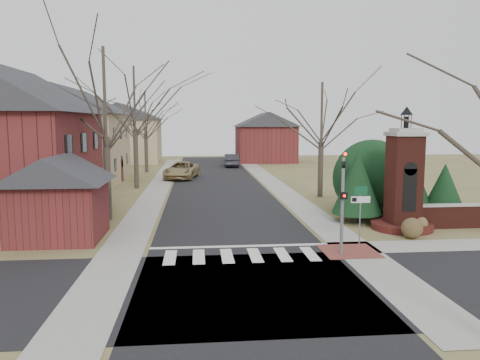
{
  "coord_description": "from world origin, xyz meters",
  "views": [
    {
      "loc": [
        -1.84,
        -18.47,
        5.67
      ],
      "look_at": [
        0.44,
        6.0,
        2.61
      ],
      "focal_mm": 35.0,
      "sensor_mm": 36.0,
      "label": 1
    }
  ],
  "objects": [
    {
      "name": "house_distant_right",
      "position": [
        7.99,
        47.99,
        3.65
      ],
      "size": [
        8.8,
        8.8,
        7.3
      ],
      "color": "maroon",
      "rests_on": "ground"
    },
    {
      "name": "house_brick_left",
      "position": [
        -13.01,
        9.99,
        4.66
      ],
      "size": [
        9.8,
        11.8,
        9.42
      ],
      "color": "maroon",
      "rests_on": "ground"
    },
    {
      "name": "pickup_truck",
      "position": [
        -3.37,
        28.7,
        0.85
      ],
      "size": [
        3.82,
        6.51,
        1.7
      ],
      "primitive_type": "imported",
      "rotation": [
        0.0,
        0.0,
        -0.17
      ],
      "color": "#A08A57",
      "rests_on": "ground"
    },
    {
      "name": "brick_gate_monument",
      "position": [
        9.0,
        4.99,
        2.17
      ],
      "size": [
        3.2,
        3.2,
        6.47
      ],
      "color": "#4D1E16",
      "rests_on": "ground"
    },
    {
      "name": "dry_shrub_right",
      "position": [
        9.7,
        4.37,
        0.4
      ],
      "size": [
        0.8,
        0.8,
        0.8
      ],
      "primitive_type": "sphere",
      "color": "brown",
      "rests_on": "ground"
    },
    {
      "name": "cross_street",
      "position": [
        0.0,
        -3.0,
        0.01
      ],
      "size": [
        120.0,
        8.0,
        0.01
      ],
      "primitive_type": "cube",
      "color": "black",
      "rests_on": "ground"
    },
    {
      "name": "house_distant_left",
      "position": [
        -12.01,
        48.0,
        4.25
      ],
      "size": [
        10.8,
        8.8,
        8.53
      ],
      "color": "tan",
      "rests_on": "ground"
    },
    {
      "name": "bare_tree_0",
      "position": [
        -7.0,
        9.0,
        7.7
      ],
      "size": [
        8.05,
        8.05,
        11.15
      ],
      "color": "#473D33",
      "rests_on": "ground"
    },
    {
      "name": "curb_apron",
      "position": [
        4.8,
        1.0,
        0.01
      ],
      "size": [
        2.4,
        2.4,
        0.02
      ],
      "primitive_type": "cube",
      "color": "brown",
      "rests_on": "ground"
    },
    {
      "name": "bare_tree_2",
      "position": [
        -7.5,
        35.0,
        7.03
      ],
      "size": [
        7.35,
        7.35,
        10.19
      ],
      "color": "#473D33",
      "rests_on": "ground"
    },
    {
      "name": "sidewalk_left",
      "position": [
        -5.2,
        22.0,
        0.01
      ],
      "size": [
        2.0,
        60.0,
        0.02
      ],
      "primitive_type": "cube",
      "color": "gray",
      "rests_on": "ground"
    },
    {
      "name": "bare_tree_3",
      "position": [
        7.5,
        16.0,
        6.69
      ],
      "size": [
        7.0,
        7.0,
        9.7
      ],
      "color": "#473D33",
      "rests_on": "ground"
    },
    {
      "name": "evergreen_near",
      "position": [
        7.2,
        7.0,
        2.3
      ],
      "size": [
        2.8,
        2.8,
        4.1
      ],
      "color": "#473D33",
      "rests_on": "ground"
    },
    {
      "name": "sidewalk_right_main",
      "position": [
        5.2,
        22.0,
        0.01
      ],
      "size": [
        2.0,
        60.0,
        0.02
      ],
      "primitive_type": "cube",
      "color": "gray",
      "rests_on": "ground"
    },
    {
      "name": "ground",
      "position": [
        0.0,
        0.0,
        0.0
      ],
      "size": [
        120.0,
        120.0,
        0.0
      ],
      "primitive_type": "plane",
      "color": "brown",
      "rests_on": "ground"
    },
    {
      "name": "evergreen_mid",
      "position": [
        10.5,
        8.2,
        2.6
      ],
      "size": [
        3.4,
        3.4,
        4.7
      ],
      "color": "#473D33",
      "rests_on": "ground"
    },
    {
      "name": "sign_post",
      "position": [
        5.59,
        1.99,
        1.95
      ],
      "size": [
        0.9,
        0.07,
        2.75
      ],
      "color": "slate",
      "rests_on": "ground"
    },
    {
      "name": "garage_left",
      "position": [
        -8.52,
        4.49,
        2.24
      ],
      "size": [
        4.8,
        4.8,
        4.29
      ],
      "color": "maroon",
      "rests_on": "ground"
    },
    {
      "name": "evergreen_mass",
      "position": [
        9.0,
        9.5,
        2.4
      ],
      "size": [
        4.8,
        4.8,
        4.8
      ],
      "primitive_type": "sphere",
      "color": "black",
      "rests_on": "ground"
    },
    {
      "name": "main_street",
      "position": [
        0.0,
        22.0,
        0.01
      ],
      "size": [
        8.0,
        70.0,
        0.01
      ],
      "primitive_type": "cube",
      "color": "black",
      "rests_on": "ground"
    },
    {
      "name": "stop_bar",
      "position": [
        0.0,
        2.3,
        0.01
      ],
      "size": [
        8.0,
        0.35,
        0.02
      ],
      "primitive_type": "cube",
      "color": "silver",
      "rests_on": "ground"
    },
    {
      "name": "distant_car",
      "position": [
        2.58,
        40.76,
        0.82
      ],
      "size": [
        1.84,
        4.99,
        1.63
      ],
      "primitive_type": "imported",
      "rotation": [
        0.0,
        0.0,
        3.12
      ],
      "color": "#2D2F34",
      "rests_on": "ground"
    },
    {
      "name": "house_stucco_left",
      "position": [
        -13.5,
        27.0,
        4.59
      ],
      "size": [
        9.8,
        12.8,
        9.28
      ],
      "color": "tan",
      "rests_on": "ground"
    },
    {
      "name": "traffic_signal_pole",
      "position": [
        4.3,
        0.57,
        2.59
      ],
      "size": [
        0.28,
        0.41,
        4.5
      ],
      "color": "slate",
      "rests_on": "ground"
    },
    {
      "name": "evergreen_far",
      "position": [
        12.5,
        7.2,
        1.9
      ],
      "size": [
        2.4,
        2.4,
        3.3
      ],
      "color": "#473D33",
      "rests_on": "ground"
    },
    {
      "name": "dry_shrub_left",
      "position": [
        8.6,
        3.0,
        0.52
      ],
      "size": [
        1.03,
        1.03,
        1.03
      ],
      "primitive_type": "sphere",
      "color": "brown",
      "rests_on": "ground"
    },
    {
      "name": "crosswalk_zone",
      "position": [
        0.0,
        0.8,
        0.01
      ],
      "size": [
        8.0,
        2.2,
        0.02
      ],
      "primitive_type": "cube",
      "color": "silver",
      "rests_on": "ground"
    },
    {
      "name": "bare_tree_1",
      "position": [
        -7.0,
        22.0,
        8.03
      ],
      "size": [
        8.4,
        8.4,
        11.64
      ],
      "color": "#473D33",
      "rests_on": "ground"
    }
  ]
}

